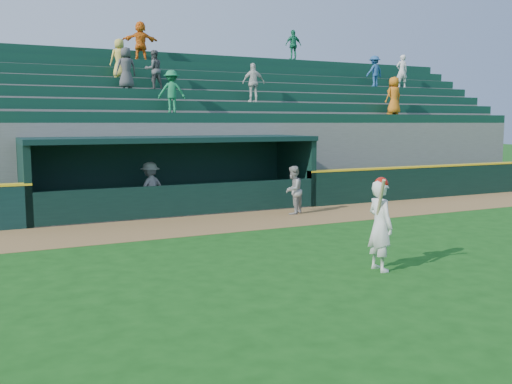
# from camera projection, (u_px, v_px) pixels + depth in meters

# --- Properties ---
(ground) EXTENTS (120.00, 120.00, 0.00)m
(ground) POSITION_uv_depth(u_px,v_px,m) (289.00, 261.00, 12.09)
(ground) COLOR #144912
(ground) RESTS_ON ground
(warning_track) EXTENTS (40.00, 3.00, 0.01)m
(warning_track) POSITION_uv_depth(u_px,v_px,m) (205.00, 224.00, 16.45)
(warning_track) COLOR olive
(warning_track) RESTS_ON ground
(field_wall_right) EXTENTS (15.50, 0.30, 1.20)m
(field_wall_right) POSITION_uv_depth(u_px,v_px,m) (471.00, 180.00, 23.23)
(field_wall_right) COLOR black
(field_wall_right) RESTS_ON ground
(wall_stripe_right) EXTENTS (15.50, 0.32, 0.06)m
(wall_stripe_right) POSITION_uv_depth(u_px,v_px,m) (472.00, 164.00, 23.15)
(wall_stripe_right) COLOR yellow
(wall_stripe_right) RESTS_ON field_wall_right
(dugout_player_front) EXTENTS (0.95, 0.92, 1.55)m
(dugout_player_front) POSITION_uv_depth(u_px,v_px,m) (293.00, 190.00, 18.20)
(dugout_player_front) COLOR #979792
(dugout_player_front) RESTS_ON ground
(dugout_player_inside) EXTENTS (1.22, 1.00, 1.65)m
(dugout_player_inside) POSITION_uv_depth(u_px,v_px,m) (150.00, 188.00, 18.48)
(dugout_player_inside) COLOR #A3A39E
(dugout_player_inside) RESTS_ON ground
(dugout) EXTENTS (9.40, 2.80, 2.46)m
(dugout) POSITION_uv_depth(u_px,v_px,m) (171.00, 170.00, 19.05)
(dugout) COLOR slate
(dugout) RESTS_ON ground
(stands) EXTENTS (34.50, 6.30, 7.43)m
(stands) POSITION_uv_depth(u_px,v_px,m) (136.00, 136.00, 22.98)
(stands) COLOR slate
(stands) RESTS_ON ground
(batter_at_plate) EXTENTS (0.55, 0.79, 1.88)m
(batter_at_plate) POSITION_uv_depth(u_px,v_px,m) (380.00, 224.00, 11.21)
(batter_at_plate) COLOR silver
(batter_at_plate) RESTS_ON ground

